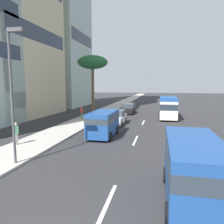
{
  "coord_description": "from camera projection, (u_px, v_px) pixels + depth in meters",
  "views": [
    {
      "loc": [
        -3.41,
        -1.85,
        4.53
      ],
      "look_at": [
        18.07,
        2.91,
        1.79
      ],
      "focal_mm": 34.35,
      "sensor_mm": 36.0,
      "label": 1
    }
  ],
  "objects": [
    {
      "name": "ground_plane",
      "position": [
        147.0,
        113.0,
        34.78
      ],
      "size": [
        198.0,
        198.0,
        0.0
      ],
      "primitive_type": "plane",
      "color": "#2D2D30"
    },
    {
      "name": "sidewalk_right",
      "position": [
        103.0,
        112.0,
        36.36
      ],
      "size": [
        162.0,
        3.53,
        0.15
      ],
      "primitive_type": "cube",
      "color": "#B2ADA3",
      "rests_on": "ground_plane"
    },
    {
      "name": "lane_stripe_near",
      "position": [
        107.0,
        204.0,
        8.19
      ],
      "size": [
        3.2,
        0.16,
        0.01
      ],
      "primitive_type": "cube",
      "color": "silver",
      "rests_on": "ground_plane"
    },
    {
      "name": "lane_stripe_mid",
      "position": [
        135.0,
        140.0,
        17.76
      ],
      "size": [
        3.2,
        0.16,
        0.01
      ],
      "primitive_type": "cube",
      "color": "silver",
      "rests_on": "ground_plane"
    },
    {
      "name": "lane_stripe_far",
      "position": [
        143.0,
        122.0,
        26.28
      ],
      "size": [
        3.2,
        0.16,
        0.01
      ],
      "primitive_type": "cube",
      "color": "silver",
      "rests_on": "ground_plane"
    },
    {
      "name": "van_lead",
      "position": [
        194.0,
        167.0,
        8.18
      ],
      "size": [
        5.19,
        2.15,
        2.49
      ],
      "color": "#1E478C",
      "rests_on": "ground_plane"
    },
    {
      "name": "car_second",
      "position": [
        128.0,
        109.0,
        34.68
      ],
      "size": [
        4.48,
        1.85,
        1.59
      ],
      "rotation": [
        0.0,
        0.0,
        3.14
      ],
      "color": "black",
      "rests_on": "ground_plane"
    },
    {
      "name": "car_third",
      "position": [
        116.0,
        117.0,
        25.26
      ],
      "size": [
        4.59,
        1.89,
        1.61
      ],
      "rotation": [
        0.0,
        0.0,
        3.14
      ],
      "color": "white",
      "rests_on": "ground_plane"
    },
    {
      "name": "minibus_fourth",
      "position": [
        168.0,
        107.0,
        29.53
      ],
      "size": [
        6.81,
        2.33,
        2.95
      ],
      "color": "silver",
      "rests_on": "ground_plane"
    },
    {
      "name": "van_fifth",
      "position": [
        103.0,
        122.0,
        19.08
      ],
      "size": [
        4.74,
        2.08,
        2.22
      ],
      "rotation": [
        0.0,
        0.0,
        3.14
      ],
      "color": "#1E478C",
      "rests_on": "ground_plane"
    },
    {
      "name": "pedestrian_near_lamp",
      "position": [
        82.0,
        112.0,
        28.4
      ],
      "size": [
        0.31,
        0.37,
        1.64
      ],
      "rotation": [
        0.0,
        0.0,
        1.87
      ],
      "color": "#4C8C66",
      "rests_on": "sidewalk_right"
    },
    {
      "name": "pedestrian_by_tree",
      "position": [
        16.0,
        133.0,
        15.83
      ],
      "size": [
        0.38,
        0.38,
        1.66
      ],
      "rotation": [
        0.0,
        0.0,
        5.5
      ],
      "color": "beige",
      "rests_on": "sidewalk_right"
    },
    {
      "name": "palm_tree",
      "position": [
        93.0,
        63.0,
        31.13
      ],
      "size": [
        4.38,
        4.38,
        8.71
      ],
      "color": "brown",
      "rests_on": "sidewalk_right"
    },
    {
      "name": "street_lamp",
      "position": [
        13.0,
        83.0,
        11.6
      ],
      "size": [
        0.24,
        0.97,
        7.42
      ],
      "color": "#4C4C51",
      "rests_on": "sidewalk_right"
    }
  ]
}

